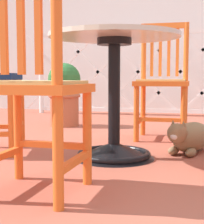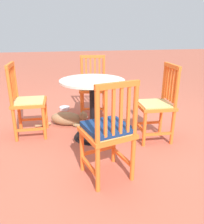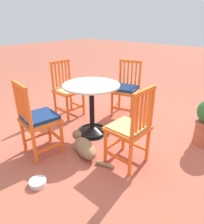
{
  "view_description": "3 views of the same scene",
  "coord_description": "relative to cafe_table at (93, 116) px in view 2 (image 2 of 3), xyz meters",
  "views": [
    {
      "loc": [
        0.35,
        -2.06,
        0.48
      ],
      "look_at": [
        -0.15,
        0.1,
        0.27
      ],
      "focal_mm": 58.94,
      "sensor_mm": 36.0,
      "label": 1
    },
    {
      "loc": [
        -2.63,
        0.45,
        1.28
      ],
      "look_at": [
        -0.08,
        -0.06,
        0.33
      ],
      "focal_mm": 36.42,
      "sensor_mm": 36.0,
      "label": 2
    },
    {
      "loc": [
        1.81,
        1.86,
        1.5
      ],
      "look_at": [
        -0.12,
        0.19,
        0.35
      ],
      "focal_mm": 32.66,
      "sensor_mm": 36.0,
      "label": 3
    }
  ],
  "objects": [
    {
      "name": "ground_plane",
      "position": [
        0.06,
        -0.05,
        -0.28
      ],
      "size": [
        24.0,
        24.0,
        0.0
      ],
      "primitive_type": "plane",
      "color": "#AD5642"
    },
    {
      "name": "cafe_table",
      "position": [
        0.0,
        0.0,
        0.0
      ],
      "size": [
        0.76,
        0.76,
        0.73
      ],
      "color": "black",
      "rests_on": "ground_plane"
    },
    {
      "name": "orange_chair_facing_out",
      "position": [
        0.76,
        -0.13,
        0.16
      ],
      "size": [
        0.46,
        0.46,
        0.91
      ],
      "color": "orange",
      "rests_on": "ground_plane"
    },
    {
      "name": "orange_chair_near_fence",
      "position": [
        0.23,
        0.78,
        0.15
      ],
      "size": [
        0.41,
        0.41,
        0.91
      ],
      "color": "orange",
      "rests_on": "ground_plane"
    },
    {
      "name": "orange_chair_by_planter",
      "position": [
        -0.83,
        -0.0,
        0.16
      ],
      "size": [
        0.49,
        0.49,
        0.91
      ],
      "color": "orange",
      "rests_on": "ground_plane"
    },
    {
      "name": "orange_chair_tucked_in",
      "position": [
        -0.19,
        -0.74,
        0.15
      ],
      "size": [
        0.42,
        0.42,
        0.91
      ],
      "color": "orange",
      "rests_on": "ground_plane"
    },
    {
      "name": "tabby_cat",
      "position": [
        0.44,
        0.27,
        -0.19
      ],
      "size": [
        0.34,
        0.74,
        0.23
      ],
      "color": "#8E704C",
      "rests_on": "ground_plane"
    },
    {
      "name": "pet_water_bowl",
      "position": [
        1.12,
        0.31,
        -0.26
      ],
      "size": [
        0.17,
        0.17,
        0.05
      ],
      "primitive_type": "cylinder",
      "color": "silver",
      "rests_on": "ground_plane"
    }
  ]
}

